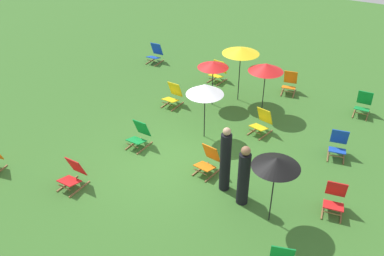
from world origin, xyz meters
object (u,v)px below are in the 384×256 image
object	(u,v)px
deckchair_0	(289,83)
umbrella_0	(266,67)
person_1	(244,177)
deckchair_1	(139,135)
deckchair_5	(262,123)
deckchair_11	(173,96)
deckchair_3	(335,199)
person_0	(225,161)
deckchair_9	(363,104)
umbrella_4	(205,89)
deckchair_2	(218,72)
deckchair_6	(208,161)
umbrella_2	(241,50)
umbrella_3	(276,163)
deckchair_12	(155,54)
umbrella_1	(213,65)
deckchair_8	(73,175)
deckchair_4	(338,145)

from	to	relation	value
deckchair_0	umbrella_0	size ratio (longest dim) A/B	0.46
person_1	deckchair_1	bearing A→B (deg)	-95.85
deckchair_5	deckchair_11	distance (m)	3.39
deckchair_3	person_0	xyz separation A→B (m)	(-2.69, -0.54, 0.53)
deckchair_9	umbrella_4	bearing A→B (deg)	-138.26
deckchair_9	umbrella_0	xyz separation A→B (m)	(-3.01, -1.56, 1.31)
deckchair_2	deckchair_6	bearing A→B (deg)	-59.24
umbrella_2	umbrella_3	xyz separation A→B (m)	(3.11, -5.23, -0.18)
person_0	deckchair_6	bearing A→B (deg)	146.27
umbrella_3	umbrella_4	bearing A→B (deg)	140.84
deckchair_0	umbrella_4	xyz separation A→B (m)	(-1.36, -4.20, 1.28)
person_0	person_1	distance (m)	0.68
person_1	deckchair_6	bearing A→B (deg)	-110.87
deckchair_11	umbrella_4	distance (m)	2.62
deckchair_2	deckchair_3	bearing A→B (deg)	-35.10
deckchair_12	umbrella_3	size ratio (longest dim) A/B	0.45
umbrella_3	person_1	size ratio (longest dim) A/B	1.09
umbrella_1	umbrella_0	bearing A→B (deg)	9.54
deckchair_1	umbrella_4	distance (m)	2.39
umbrella_2	deckchair_12	bearing A→B (deg)	162.52
deckchair_2	deckchair_8	world-z (taller)	same
deckchair_1	umbrella_3	bearing A→B (deg)	-10.67
umbrella_2	umbrella_4	distance (m)	2.76
deckchair_1	umbrella_0	xyz separation A→B (m)	(2.50, 3.67, 1.31)
umbrella_0	umbrella_3	xyz separation A→B (m)	(2.02, -4.76, 0.03)
umbrella_1	deckchair_3	bearing A→B (deg)	-34.00
umbrella_0	umbrella_4	world-z (taller)	umbrella_0
deckchair_2	person_0	distance (m)	6.50
deckchair_11	umbrella_2	xyz separation A→B (m)	(1.84, 1.48, 1.52)
umbrella_0	deckchair_12	bearing A→B (deg)	161.34
deckchair_0	deckchair_1	size ratio (longest dim) A/B	1.00
deckchair_11	deckchair_4	bearing A→B (deg)	0.52
deckchair_4	deckchair_6	world-z (taller)	same
deckchair_11	deckchair_5	bearing A→B (deg)	-0.02
deckchair_9	umbrella_2	distance (m)	4.51
deckchair_6	person_1	xyz separation A→B (m)	(1.31, -0.68, 0.44)
deckchair_1	deckchair_4	world-z (taller)	same
umbrella_3	umbrella_4	xyz separation A→B (m)	(-3.05, 2.49, -0.06)
deckchair_9	deckchair_11	distance (m)	6.48
deckchair_1	deckchair_8	distance (m)	2.43
deckchair_1	deckchair_6	size ratio (longest dim) A/B	1.00
deckchair_6	umbrella_1	bearing A→B (deg)	123.96
deckchair_8	person_0	bearing A→B (deg)	29.86
deckchair_5	umbrella_2	size ratio (longest dim) A/B	0.42
person_1	umbrella_4	bearing A→B (deg)	-128.18
deckchair_8	person_1	distance (m)	4.42
deckchair_9	person_0	distance (m)	6.30
deckchair_5	deckchair_6	bearing A→B (deg)	-89.07
deckchair_9	deckchair_3	bearing A→B (deg)	-89.02
deckchair_5	umbrella_2	distance (m)	2.74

